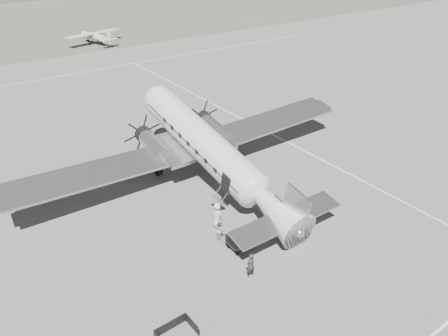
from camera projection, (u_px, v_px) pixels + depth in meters
ground at (225, 219)px, 30.24m from camera, size 260.00×260.00×0.00m
taxi_line_right at (342, 170)px, 36.32m from camera, size 0.15×80.00×0.01m
taxi_line_horizon at (53, 77)px, 58.78m from camera, size 90.00×0.15×0.01m
dc3_airliner at (209, 150)px, 33.22m from camera, size 30.00×20.84×5.71m
light_plane_right at (95, 38)px, 74.86m from camera, size 12.25×10.83×2.17m
baggage_cart_near at (242, 240)px, 27.33m from camera, size 1.90×1.36×1.06m
baggage_cart_far at (177, 336)px, 20.90m from camera, size 1.97×1.43×1.09m
ground_crew at (251, 265)px, 24.94m from camera, size 0.60×0.42×1.59m
ramp_agent at (220, 230)px, 27.90m from camera, size 0.72×0.86×1.56m
passenger at (217, 215)px, 29.08m from camera, size 0.86×1.04×1.83m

